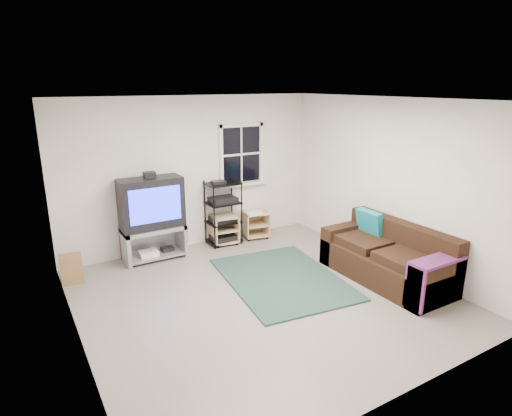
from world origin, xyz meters
TOP-DOWN VIEW (x-y plane):
  - room at (0.95, 2.27)m, footprint 4.60×4.62m
  - tv_unit at (-0.83, 2.03)m, footprint 0.99×0.50m
  - av_rack at (0.46, 2.07)m, footprint 0.58×0.42m
  - side_table_left at (0.47, 2.09)m, footprint 0.49×0.49m
  - side_table_right at (1.12, 2.08)m, footprint 0.52×0.52m
  - sofa at (1.87, -0.48)m, footprint 0.88×1.98m
  - shag_rug at (0.53, 0.29)m, footprint 1.81×2.32m
  - paper_bag at (-2.15, 1.76)m, footprint 0.31×0.21m

SIDE VIEW (x-z plane):
  - shag_rug at x=0.53m, z-range 0.00..0.03m
  - paper_bag at x=-2.15m, z-range 0.00..0.43m
  - side_table_left at x=0.47m, z-range 0.02..0.54m
  - side_table_right at x=1.12m, z-range 0.03..0.54m
  - sofa at x=1.87m, z-range -0.13..0.77m
  - av_rack at x=0.46m, z-range -0.08..1.08m
  - tv_unit at x=-0.83m, z-range 0.07..1.53m
  - room at x=0.95m, z-range -0.82..3.78m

